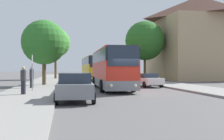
# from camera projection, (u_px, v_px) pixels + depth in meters

# --- Properties ---
(ground_plane) EXTENTS (300.00, 300.00, 0.00)m
(ground_plane) POSITION_uv_depth(u_px,v_px,m) (128.00, 94.00, 18.91)
(ground_plane) COLOR #565454
(ground_plane) RESTS_ON ground
(sidewalk_left) EXTENTS (4.00, 120.00, 0.15)m
(sidewalk_left) POSITION_uv_depth(u_px,v_px,m) (27.00, 95.00, 17.61)
(sidewalk_left) COLOR gray
(sidewalk_left) RESTS_ON ground_plane
(sidewalk_right) EXTENTS (4.00, 120.00, 0.15)m
(sidewalk_right) POSITION_uv_depth(u_px,v_px,m) (216.00, 91.00, 20.21)
(sidewalk_right) COLOR gray
(sidewalk_right) RESTS_ON ground_plane
(building_right_background) EXTENTS (14.11, 14.10, 14.21)m
(building_right_background) POSITION_uv_depth(u_px,v_px,m) (199.00, 38.00, 44.54)
(building_right_background) COLOR tan
(building_right_background) RESTS_ON ground_plane
(bus_front) EXTENTS (2.95, 11.19, 3.47)m
(bus_front) POSITION_uv_depth(u_px,v_px,m) (111.00, 68.00, 23.42)
(bus_front) COLOR gray
(bus_front) RESTS_ON ground_plane
(bus_middle) EXTENTS (2.77, 12.15, 3.47)m
(bus_middle) POSITION_uv_depth(u_px,v_px,m) (93.00, 68.00, 37.75)
(bus_middle) COLOR #2D2D2D
(bus_middle) RESTS_ON ground_plane
(parked_car_left_curb) EXTENTS (2.27, 4.14, 1.59)m
(parked_car_left_curb) POSITION_uv_depth(u_px,v_px,m) (75.00, 87.00, 14.52)
(parked_car_left_curb) COLOR slate
(parked_car_left_curb) RESTS_ON ground_plane
(parked_car_right_near) EXTENTS (2.03, 4.53, 1.35)m
(parked_car_right_near) POSITION_uv_depth(u_px,v_px,m) (148.00, 80.00, 26.43)
(parked_car_right_near) COLOR silver
(parked_car_right_near) RESTS_ON ground_plane
(parked_car_right_far) EXTENTS (2.00, 4.46, 1.62)m
(parked_car_right_far) POSITION_uv_depth(u_px,v_px,m) (114.00, 75.00, 42.87)
(parked_car_right_far) COLOR #B7B7BC
(parked_car_right_far) RESTS_ON ground_plane
(bus_stop_sign) EXTENTS (0.08, 0.45, 2.74)m
(bus_stop_sign) POSITION_uv_depth(u_px,v_px,m) (32.00, 68.00, 19.98)
(bus_stop_sign) COLOR gray
(bus_stop_sign) RESTS_ON sidewalk_left
(pedestrian_waiting_near) EXTENTS (0.36, 0.36, 1.82)m
(pedestrian_waiting_near) POSITION_uv_depth(u_px,v_px,m) (23.00, 80.00, 17.13)
(pedestrian_waiting_near) COLOR #23232D
(pedestrian_waiting_near) RESTS_ON sidewalk_left
(pedestrian_waiting_far) EXTENTS (0.36, 0.36, 1.87)m
(pedestrian_waiting_far) POSITION_uv_depth(u_px,v_px,m) (32.00, 77.00, 22.93)
(pedestrian_waiting_far) COLOR #23232D
(pedestrian_waiting_far) RESTS_ON sidewalk_left
(tree_left_near) EXTENTS (5.03, 5.03, 8.67)m
(tree_left_near) POSITION_uv_depth(u_px,v_px,m) (56.00, 43.00, 44.89)
(tree_left_near) COLOR brown
(tree_left_near) RESTS_ON sidewalk_left
(tree_left_far) EXTENTS (4.68, 4.68, 6.79)m
(tree_left_far) POSITION_uv_depth(u_px,v_px,m) (44.00, 42.00, 27.42)
(tree_left_far) COLOR brown
(tree_left_far) RESTS_ON sidewalk_left
(tree_right_near) EXTENTS (6.12, 6.12, 9.10)m
(tree_right_near) POSITION_uv_depth(u_px,v_px,m) (145.00, 41.00, 40.85)
(tree_right_near) COLOR #513D23
(tree_right_near) RESTS_ON sidewalk_right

